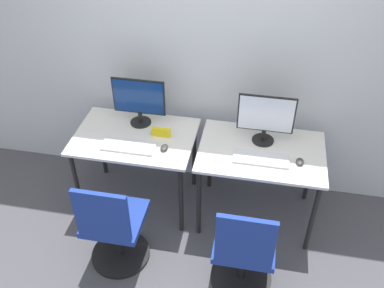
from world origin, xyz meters
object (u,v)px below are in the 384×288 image
monitor_left (139,100)px  mouse_right (300,162)px  keyboard_left (129,146)px  keyboard_right (261,159)px  office_chair_left (114,230)px  monitor_right (266,117)px  mouse_left (164,148)px  office_chair_right (244,254)px

monitor_left → mouse_right: size_ratio=5.06×
keyboard_left → keyboard_right: bearing=2.4°
office_chair_left → monitor_right: 1.48m
office_chair_left → keyboard_right: bearing=29.7°
mouse_left → mouse_right: 1.08m
mouse_right → keyboard_left: bearing=-177.5°
monitor_right → mouse_left: bearing=-161.1°
monitor_left → keyboard_right: monitor_left is taller
monitor_right → office_chair_right: (-0.05, -0.89, -0.61)m
mouse_left → mouse_right: same height
mouse_right → monitor_right: bearing=141.7°
mouse_left → keyboard_right: size_ratio=0.20×
monitor_left → mouse_right: 1.41m
office_chair_left → keyboard_right: size_ratio=2.08×
monitor_right → office_chair_right: monitor_right is taller
monitor_left → mouse_left: 0.49m
office_chair_left → office_chair_right: (1.00, -0.04, 0.00)m
mouse_right → keyboard_right: bearing=-177.5°
mouse_left → keyboard_right: mouse_left is taller
monitor_left → office_chair_left: size_ratio=0.50×
monitor_left → office_chair_right: monitor_left is taller
monitor_left → mouse_left: (0.29, -0.32, -0.22)m
keyboard_left → mouse_right: bearing=2.5°
keyboard_left → monitor_left: bearing=90.0°
monitor_left → mouse_right: monitor_left is taller
office_chair_left → monitor_left: bearing=91.2°
keyboard_left → monitor_right: bearing=15.4°
mouse_right → office_chair_right: 0.83m
monitor_left → office_chair_right: 1.52m
keyboard_right → monitor_right: bearing=90.0°
keyboard_left → office_chair_right: size_ratio=0.48×
monitor_left → office_chair_left: (0.02, -0.91, -0.61)m
office_chair_right → keyboard_right: bearing=85.7°
mouse_left → keyboard_right: (0.78, 0.02, -0.01)m
monitor_right → office_chair_left: bearing=-141.0°
mouse_right → monitor_left: bearing=167.9°
monitor_right → office_chair_right: bearing=-93.1°
monitor_right → office_chair_right: 1.07m
monitor_right → keyboard_right: bearing=-90.0°
keyboard_left → office_chair_right: bearing=-30.1°
office_chair_right → keyboard_left: bearing=149.9°
monitor_left → keyboard_left: size_ratio=1.03×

